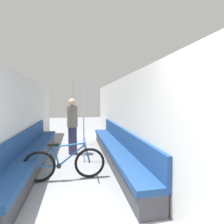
{
  "coord_description": "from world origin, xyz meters",
  "views": [
    {
      "loc": [
        0.01,
        -1.14,
        1.57
      ],
      "look_at": [
        0.86,
        2.92,
        1.29
      ],
      "focal_mm": 28.0,
      "sensor_mm": 36.0,
      "label": 1
    }
  ],
  "objects_px": {
    "bench_seat_row_right": "(116,150)",
    "bicycle": "(65,164)",
    "grab_pole_far": "(73,115)",
    "bench_seat_row_left": "(32,155)",
    "grab_pole_near": "(84,121)",
    "passenger_standing": "(72,126)"
  },
  "relations": [
    {
      "from": "bench_seat_row_right",
      "to": "bicycle",
      "type": "bearing_deg",
      "value": -144.3
    },
    {
      "from": "grab_pole_near",
      "to": "grab_pole_far",
      "type": "relative_size",
      "value": 1.0
    },
    {
      "from": "bicycle",
      "to": "passenger_standing",
      "type": "relative_size",
      "value": 0.97
    },
    {
      "from": "grab_pole_far",
      "to": "grab_pole_near",
      "type": "bearing_deg",
      "value": -81.45
    },
    {
      "from": "passenger_standing",
      "to": "grab_pole_near",
      "type": "bearing_deg",
      "value": -139.7
    },
    {
      "from": "bench_seat_row_right",
      "to": "bicycle",
      "type": "height_order",
      "value": "bench_seat_row_right"
    },
    {
      "from": "bicycle",
      "to": "grab_pole_far",
      "type": "bearing_deg",
      "value": 84.24
    },
    {
      "from": "bench_seat_row_right",
      "to": "grab_pole_far",
      "type": "height_order",
      "value": "grab_pole_far"
    },
    {
      "from": "bench_seat_row_left",
      "to": "grab_pole_far",
      "type": "relative_size",
      "value": 2.18
    },
    {
      "from": "bench_seat_row_right",
      "to": "grab_pole_near",
      "type": "xyz_separation_m",
      "value": [
        -0.81,
        0.08,
        0.77
      ]
    },
    {
      "from": "grab_pole_near",
      "to": "passenger_standing",
      "type": "xyz_separation_m",
      "value": [
        -0.29,
        0.73,
        -0.21
      ]
    },
    {
      "from": "bench_seat_row_left",
      "to": "grab_pole_near",
      "type": "xyz_separation_m",
      "value": [
        1.22,
        0.08,
        0.77
      ]
    },
    {
      "from": "bench_seat_row_left",
      "to": "grab_pole_far",
      "type": "xyz_separation_m",
      "value": [
        0.94,
        1.93,
        0.77
      ]
    },
    {
      "from": "bicycle",
      "to": "grab_pole_far",
      "type": "xyz_separation_m",
      "value": [
        0.13,
        2.81,
        0.72
      ]
    },
    {
      "from": "bench_seat_row_right",
      "to": "bench_seat_row_left",
      "type": "bearing_deg",
      "value": 180.0
    },
    {
      "from": "bicycle",
      "to": "grab_pole_far",
      "type": "relative_size",
      "value": 0.73
    },
    {
      "from": "bench_seat_row_right",
      "to": "bicycle",
      "type": "xyz_separation_m",
      "value": [
        -1.23,
        -0.88,
        0.05
      ]
    },
    {
      "from": "bicycle",
      "to": "grab_pole_near",
      "type": "xyz_separation_m",
      "value": [
        0.41,
        0.96,
        0.72
      ]
    },
    {
      "from": "grab_pole_near",
      "to": "bench_seat_row_right",
      "type": "bearing_deg",
      "value": -5.63
    },
    {
      "from": "bench_seat_row_right",
      "to": "grab_pole_near",
      "type": "distance_m",
      "value": 1.12
    },
    {
      "from": "grab_pole_near",
      "to": "grab_pole_far",
      "type": "distance_m",
      "value": 1.87
    },
    {
      "from": "bench_seat_row_left",
      "to": "grab_pole_far",
      "type": "distance_m",
      "value": 2.28
    }
  ]
}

